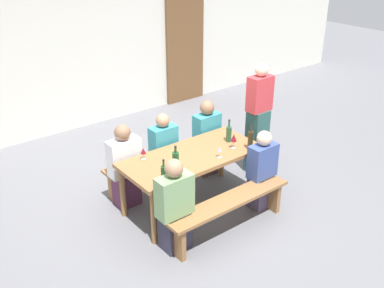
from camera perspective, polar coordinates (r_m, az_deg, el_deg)
ground_plane at (r=5.99m, az=0.00°, el=-7.76°), size 24.00×24.00×0.00m
back_wall at (r=8.10m, az=-15.23°, el=12.81°), size 14.00×0.20×3.20m
wooden_door at (r=9.26m, az=-0.88°, el=11.77°), size 0.90×0.06×2.10m
tasting_table at (r=5.65m, az=0.00°, el=-2.13°), size 1.81×0.82×0.75m
bench_near at (r=5.35m, az=4.72°, el=-7.96°), size 1.71×0.30×0.45m
bench_far at (r=6.31m, az=-3.97°, el=-2.28°), size 1.71×0.30×0.45m
wine_bottle_0 at (r=4.97m, az=-3.61°, el=-3.85°), size 0.07×0.07×0.29m
wine_bottle_1 at (r=5.93m, az=4.71°, el=1.32°), size 0.07×0.07×0.31m
wine_bottle_2 at (r=5.19m, az=-2.09°, el=-2.21°), size 0.08×0.08×0.32m
wine_bottle_3 at (r=5.74m, az=7.45°, el=0.53°), size 0.07×0.07×0.35m
wine_glass_0 at (r=5.75m, az=5.34°, el=0.76°), size 0.08×0.08×0.19m
wine_glass_1 at (r=5.50m, az=-6.24°, el=-0.93°), size 0.07×0.07×0.15m
wine_glass_2 at (r=5.51m, az=3.53°, el=-0.67°), size 0.07×0.07×0.16m
seated_guest_near_0 at (r=4.98m, az=-2.22°, el=-8.12°), size 0.41×0.24×1.14m
seated_guest_near_1 at (r=5.78m, az=8.87°, el=-3.55°), size 0.37×0.24×1.08m
seated_guest_far_0 at (r=5.81m, az=-8.53°, el=-3.04°), size 0.42×0.24×1.14m
seated_guest_far_1 at (r=6.08m, az=-3.61°, el=-1.39°), size 0.36×0.24×1.13m
seated_guest_far_2 at (r=6.49m, az=1.88°, el=0.58°), size 0.39×0.24×1.15m
standing_host at (r=6.50m, az=8.40°, el=2.86°), size 0.35×0.24×1.66m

